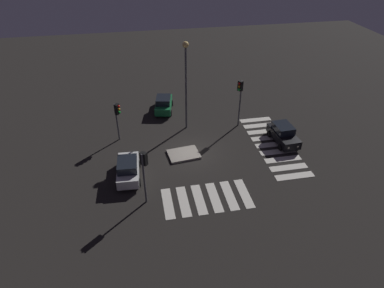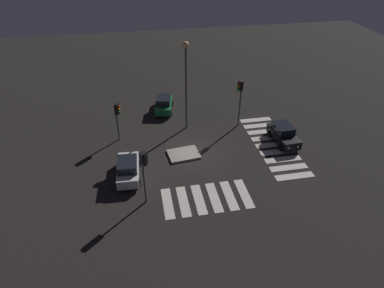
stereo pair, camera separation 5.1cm
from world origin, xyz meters
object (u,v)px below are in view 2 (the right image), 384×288
Objects in this scene: traffic_light_north at (240,93)px; traffic_light_west at (117,113)px; car_green at (164,104)px; car_black at (283,134)px; street_lamp at (186,73)px; car_white at (128,169)px; traffic_light_south at (144,165)px; traffic_island at (184,154)px.

traffic_light_west is at bearing -33.85° from traffic_light_north.
car_green is 0.83× the size of traffic_light_north.
car_black is at bearing -117.83° from car_green.
car_black is at bearing 17.33° from traffic_light_west.
traffic_light_north is at bearing 31.49° from traffic_light_west.
street_lamp is at bearing -144.70° from car_green.
car_white is at bearing -54.95° from traffic_light_west.
car_black reaches higher than car_green.
car_white is 12.73m from traffic_light_north.
traffic_light_south is 0.89× the size of traffic_light_north.
traffic_light_north is (10.83, 6.09, 2.78)m from car_white.
traffic_light_north is at bearing 33.07° from traffic_island.
car_white is 10.13m from street_lamp.
traffic_island is 0.72× the size of car_green.
car_white is at bearing 170.19° from car_green.
traffic_light_south is 13.19m from traffic_light_north.
traffic_island is 0.67× the size of traffic_light_south.
traffic_light_west reaches higher than traffic_island.
traffic_island is 8.04m from traffic_light_north.
traffic_light_north is at bearing -140.79° from car_black.
car_green is at bearing 76.38° from traffic_light_west.
street_lamp is (1.04, 4.56, 5.62)m from traffic_island.
car_green is at bearing 114.23° from street_lamp.
traffic_island is at bearing -102.89° from street_lamp.
traffic_light_north is at bearing -7.01° from street_lamp.
street_lamp is (-5.02, 0.62, 2.10)m from traffic_light_north.
traffic_island is 7.31m from street_lamp.
traffic_light_north is at bearing -57.70° from car_white.
car_black is 5.54m from traffic_light_north.
car_white is 4.00m from traffic_light_south.
traffic_light_north is (-3.22, 3.54, 2.79)m from car_black.
car_white is 1.01× the size of car_black.
traffic_light_north reaches higher than car_black.
car_white reaches higher than car_black.
traffic_light_north reaches higher than traffic_light_south.
car_white reaches higher than car_green.
car_white is at bearing 62.30° from traffic_light_south.
traffic_light_west is 0.43× the size of street_lamp.
traffic_light_west is at bearing 146.55° from traffic_island.
traffic_light_west is 0.77× the size of traffic_light_north.
traffic_light_west is at bearing 148.09° from car_green.
street_lamp reaches higher than traffic_light_south.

